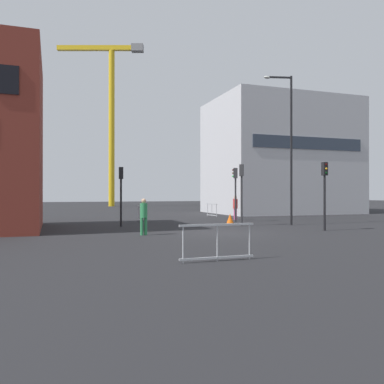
% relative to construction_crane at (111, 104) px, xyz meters
% --- Properties ---
extents(ground, '(160.00, 160.00, 0.00)m').
position_rel_construction_crane_xyz_m(ground, '(-0.56, -44.11, -15.64)').
color(ground, black).
extents(office_block, '(13.45, 9.97, 11.23)m').
position_rel_construction_crane_xyz_m(office_block, '(13.21, -26.86, -10.03)').
color(office_block, '#B7B7BC').
rests_on(office_block, ground).
extents(construction_crane, '(12.74, 5.20, 24.76)m').
position_rel_construction_crane_xyz_m(construction_crane, '(0.00, 0.00, 0.00)').
color(construction_crane, gold).
rests_on(construction_crane, ground).
extents(streetlamp_tall, '(1.77, 0.56, 9.25)m').
position_rel_construction_crane_xyz_m(streetlamp_tall, '(5.26, -40.94, -10.34)').
color(streetlamp_tall, black).
rests_on(streetlamp_tall, ground).
extents(traffic_light_crosswalk, '(0.27, 0.38, 3.60)m').
position_rel_construction_crane_xyz_m(traffic_light_crosswalk, '(4.96, -44.86, -13.20)').
color(traffic_light_crosswalk, black).
rests_on(traffic_light_crosswalk, ground).
extents(traffic_light_corner, '(0.25, 0.38, 3.52)m').
position_rel_construction_crane_xyz_m(traffic_light_corner, '(-4.74, -38.68, -13.25)').
color(traffic_light_corner, black).
rests_on(traffic_light_corner, ground).
extents(traffic_light_island, '(0.39, 0.34, 3.71)m').
position_rel_construction_crane_xyz_m(traffic_light_island, '(3.36, -37.30, -13.13)').
color(traffic_light_island, '#2D2D30').
rests_on(traffic_light_island, ground).
extents(traffic_light_near, '(0.36, 0.38, 3.72)m').
position_rel_construction_crane_xyz_m(traffic_light_near, '(2.25, -40.52, -13.13)').
color(traffic_light_near, '#2D2D30').
rests_on(traffic_light_near, ground).
extents(pedestrian_walking, '(0.34, 0.34, 1.79)m').
position_rel_construction_crane_xyz_m(pedestrian_walking, '(4.21, -35.46, -14.60)').
color(pedestrian_walking, '#D14C8C').
rests_on(pedestrian_walking, ground).
extents(pedestrian_waiting, '(0.34, 0.34, 1.72)m').
position_rel_construction_crane_xyz_m(pedestrian_waiting, '(-4.54, -44.00, -14.64)').
color(pedestrian_waiting, '#2D844C').
rests_on(pedestrian_waiting, ground).
extents(safety_barrier_left_run, '(0.15, 2.04, 1.08)m').
position_rel_construction_crane_xyz_m(safety_barrier_left_run, '(4.33, -30.56, -15.08)').
color(safety_barrier_left_run, '#9EA0A5').
rests_on(safety_barrier_left_run, ground).
extents(safety_barrier_right_run, '(2.32, 0.09, 1.08)m').
position_rel_construction_crane_xyz_m(safety_barrier_right_run, '(-4.12, -51.91, -15.08)').
color(safety_barrier_right_run, '#B2B5BA').
rests_on(safety_barrier_right_run, ground).
extents(safety_barrier_mid_span, '(0.23, 2.00, 1.08)m').
position_rel_construction_crane_xyz_m(safety_barrier_mid_span, '(-2.79, -34.87, -15.08)').
color(safety_barrier_mid_span, '#9EA0A5').
rests_on(safety_barrier_mid_span, ground).
extents(traffic_cone_by_barrier, '(0.64, 0.64, 0.64)m').
position_rel_construction_crane_xyz_m(traffic_cone_by_barrier, '(2.36, -38.60, -15.34)').
color(traffic_cone_by_barrier, black).
rests_on(traffic_cone_by_barrier, ground).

